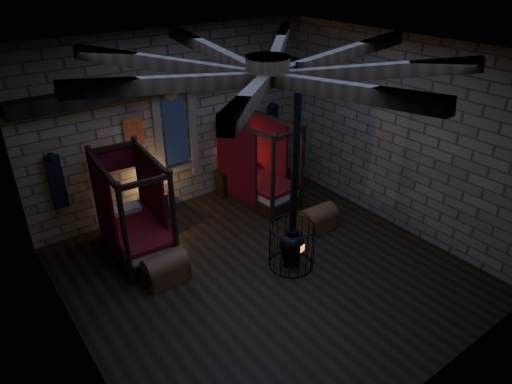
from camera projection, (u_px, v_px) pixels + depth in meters
room at (264, 82)px, 7.35m from camera, size 7.02×7.02×4.29m
bed_left at (135, 229)px, 9.44m from camera, size 1.20×2.07×2.09m
bed_right at (258, 181)px, 11.40m from camera, size 1.25×2.10×2.09m
trunk_left at (166, 268)px, 8.68m from camera, size 0.83×0.54×0.60m
trunk_right at (318, 219)px, 10.30m from camera, size 0.80×0.52×0.58m
nightstand_left at (157, 206)px, 10.64m from camera, size 0.47×0.45×0.81m
nightstand_right at (225, 183)px, 11.70m from camera, size 0.42×0.40×0.73m
stove at (292, 241)px, 8.94m from camera, size 0.91×0.91×4.05m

